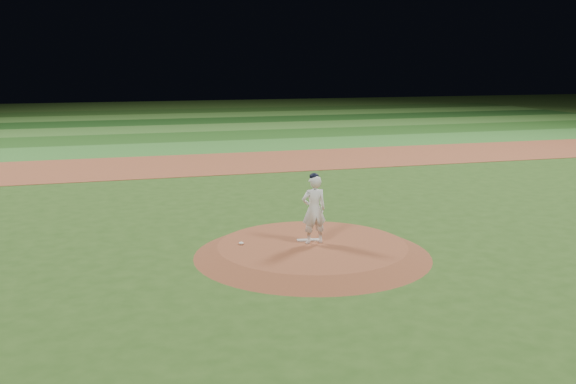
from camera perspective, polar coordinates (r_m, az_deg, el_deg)
The scene contains 12 objects.
ground at distance 15.02m, azimuth 2.16°, elevation -5.59°, with size 120.00×120.00×0.00m, color #2A4E19.
infield_dirt_band at distance 28.32m, azimuth -6.87°, elevation 2.52°, with size 70.00×6.00×0.02m, color brown.
outfield_stripe_0 at distance 33.70m, azimuth -8.44°, elevation 3.91°, with size 70.00×5.00×0.02m, color #327129.
outfield_stripe_1 at distance 38.62m, azimuth -9.49°, elevation 4.85°, with size 70.00×5.00×0.02m, color #204E19.
outfield_stripe_2 at distance 43.56m, azimuth -10.31°, elevation 5.57°, with size 70.00×5.00×0.02m, color #396E28.
outfield_stripe_3 at distance 48.51m, azimuth -10.96°, elevation 6.14°, with size 70.00×5.00×0.02m, color #173F14.
outfield_stripe_4 at distance 53.48m, azimuth -11.49°, elevation 6.60°, with size 70.00×5.00×0.02m, color #3C7129.
outfield_stripe_5 at distance 58.44m, azimuth -11.93°, elevation 6.99°, with size 70.00×5.00×0.02m, color #204416.
pitchers_mound at distance 14.98m, azimuth 2.17°, elevation -5.13°, with size 5.50×5.50×0.25m, color brown.
pitching_rubber at distance 15.26m, azimuth 1.86°, elevation -4.28°, with size 0.56×0.14×0.03m, color white.
rosin_bag at distance 14.95m, azimuth -4.19°, elevation -4.56°, with size 0.12×0.12×0.06m, color silver.
pitcher_on_mound at distance 14.84m, azimuth 2.32°, elevation -1.52°, with size 0.60×0.40×1.66m.
Camera 1 is at (-4.59, -13.59, 4.43)m, focal length 40.00 mm.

